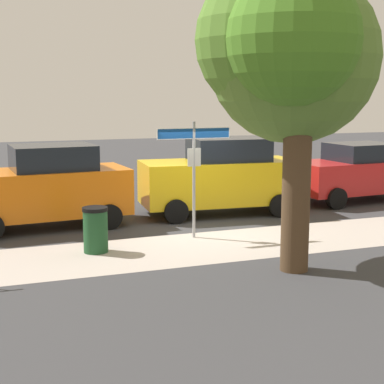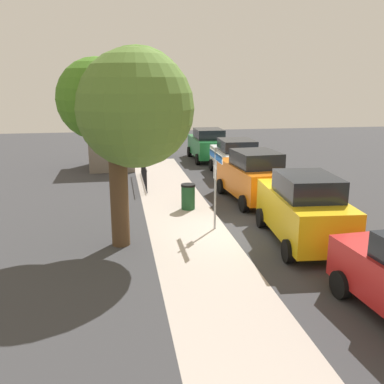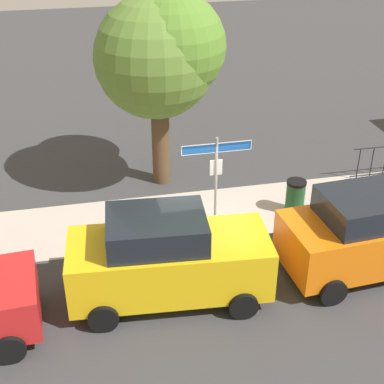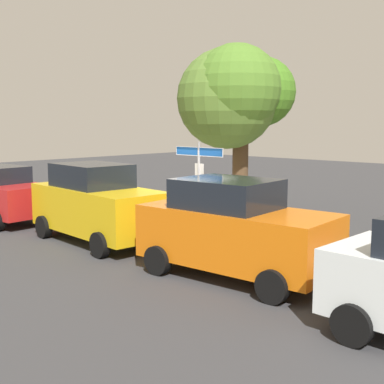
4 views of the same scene
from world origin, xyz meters
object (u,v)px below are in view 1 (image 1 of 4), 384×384
(street_sign, at_px, (194,154))
(car_red, at_px, (356,172))
(car_orange, at_px, (46,187))
(car_yellow, at_px, (221,177))
(shade_tree, at_px, (286,51))
(trash_bin, at_px, (96,230))

(street_sign, height_order, car_red, street_sign)
(car_red, xyz_separation_m, car_orange, (9.60, 0.45, 0.11))
(car_red, distance_m, car_yellow, 4.82)
(shade_tree, relative_size, car_orange, 1.35)
(car_red, bearing_deg, trash_bin, 16.48)
(car_orange, xyz_separation_m, trash_bin, (-0.71, 2.81, -0.54))
(car_yellow, relative_size, car_orange, 1.04)
(shade_tree, height_order, car_red, shade_tree)
(street_sign, height_order, car_orange, street_sign)
(street_sign, relative_size, trash_bin, 2.79)
(street_sign, xyz_separation_m, car_yellow, (-1.67, -2.34, -0.93))
(car_yellow, xyz_separation_m, car_orange, (4.80, 0.02, -0.02))
(car_red, xyz_separation_m, car_yellow, (4.80, 0.43, 0.14))
(street_sign, distance_m, shade_tree, 3.57)
(shade_tree, xyz_separation_m, car_yellow, (-0.84, -5.05, -3.09))
(street_sign, distance_m, trash_bin, 2.89)
(car_yellow, bearing_deg, street_sign, 58.92)
(car_orange, bearing_deg, shade_tree, 124.27)
(car_red, height_order, trash_bin, car_red)
(car_red, bearing_deg, shade_tree, 40.49)
(shade_tree, bearing_deg, car_red, -135.80)
(shade_tree, height_order, trash_bin, shade_tree)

